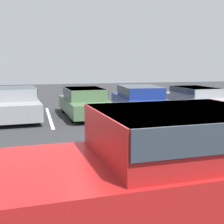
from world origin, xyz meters
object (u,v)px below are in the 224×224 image
pickup_truck (199,173)px  parked_sedan_b (16,102)px  wheel_stop_curb (92,104)px  parked_sedan_d (140,99)px  parked_sedan_c (85,101)px  parked_sedan_e (196,98)px

pickup_truck → parked_sedan_b: pickup_truck is taller
wheel_stop_curb → parked_sedan_d: bearing=-62.6°
parked_sedan_c → parked_sedan_d: 2.65m
parked_sedan_d → parked_sedan_e: parked_sedan_d is taller
parked_sedan_d → wheel_stop_curb: bearing=-149.3°
pickup_truck → parked_sedan_e: bearing=57.8°
parked_sedan_d → wheel_stop_curb: parked_sedan_d is taller
wheel_stop_curb → parked_sedan_b: bearing=-138.4°
parked_sedan_d → parked_sedan_e: size_ratio=1.00×
parked_sedan_b → parked_sedan_c: bearing=84.0°
parked_sedan_b → parked_sedan_c: 2.89m
parked_sedan_b → parked_sedan_e: bearing=86.4°
pickup_truck → parked_sedan_d: (2.72, 10.10, -0.22)m
parked_sedan_c → wheel_stop_curb: size_ratio=2.21×
pickup_truck → parked_sedan_d: size_ratio=1.23×
parked_sedan_b → parked_sedan_d: size_ratio=0.93×
parked_sedan_d → wheel_stop_curb: (-1.70, 3.29, -0.59)m
parked_sedan_b → wheel_stop_curb: size_ratio=2.30×
parked_sedan_e → wheel_stop_curb: 5.66m
parked_sedan_d → wheel_stop_curb: size_ratio=2.47×
parked_sedan_d → parked_sedan_e: (2.84, -0.03, -0.05)m
parked_sedan_b → wheel_stop_curb: 5.16m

